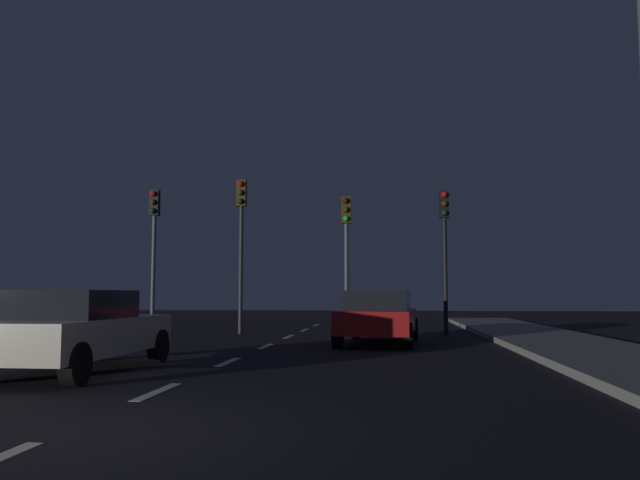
{
  "coord_description": "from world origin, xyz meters",
  "views": [
    {
      "loc": [
        3.14,
        -5.87,
        1.32
      ],
      "look_at": [
        0.84,
        15.26,
        3.14
      ],
      "focal_mm": 35.65,
      "sensor_mm": 36.0,
      "label": 1
    }
  ],
  "objects_px": {
    "traffic_signal_center_left": "(241,226)",
    "car_stopped_ahead": "(379,316)",
    "traffic_signal_center_right": "(346,237)",
    "car_adjacent_lane": "(76,330)",
    "traffic_signal_far_right": "(445,233)",
    "traffic_signal_far_left": "(154,232)",
    "street_lamp_right": "(632,122)"
  },
  "relations": [
    {
      "from": "traffic_signal_center_left",
      "to": "car_stopped_ahead",
      "type": "relative_size",
      "value": 1.12
    },
    {
      "from": "traffic_signal_center_left",
      "to": "traffic_signal_center_right",
      "type": "xyz_separation_m",
      "value": [
        3.58,
        -0.0,
        -0.41
      ]
    },
    {
      "from": "traffic_signal_center_left",
      "to": "car_adjacent_lane",
      "type": "xyz_separation_m",
      "value": [
        -0.31,
        -10.69,
        -2.91
      ]
    },
    {
      "from": "traffic_signal_center_right",
      "to": "car_stopped_ahead",
      "type": "height_order",
      "value": "traffic_signal_center_right"
    },
    {
      "from": "traffic_signal_far_right",
      "to": "car_adjacent_lane",
      "type": "height_order",
      "value": "traffic_signal_far_right"
    },
    {
      "from": "traffic_signal_far_left",
      "to": "traffic_signal_center_left",
      "type": "relative_size",
      "value": 0.95
    },
    {
      "from": "traffic_signal_center_right",
      "to": "street_lamp_right",
      "type": "distance_m",
      "value": 10.98
    },
    {
      "from": "car_adjacent_lane",
      "to": "street_lamp_right",
      "type": "bearing_deg",
      "value": 8.46
    },
    {
      "from": "traffic_signal_center_left",
      "to": "street_lamp_right",
      "type": "xyz_separation_m",
      "value": [
        9.38,
        -9.25,
        0.8
      ]
    },
    {
      "from": "car_adjacent_lane",
      "to": "street_lamp_right",
      "type": "height_order",
      "value": "street_lamp_right"
    },
    {
      "from": "traffic_signal_center_left",
      "to": "street_lamp_right",
      "type": "bearing_deg",
      "value": -44.6
    },
    {
      "from": "traffic_signal_far_left",
      "to": "street_lamp_right",
      "type": "xyz_separation_m",
      "value": [
        12.45,
        -9.25,
        0.98
      ]
    },
    {
      "from": "traffic_signal_center_left",
      "to": "street_lamp_right",
      "type": "distance_m",
      "value": 13.19
    },
    {
      "from": "traffic_signal_center_right",
      "to": "street_lamp_right",
      "type": "height_order",
      "value": "street_lamp_right"
    },
    {
      "from": "car_stopped_ahead",
      "to": "street_lamp_right",
      "type": "xyz_separation_m",
      "value": [
        4.68,
        -5.52,
        3.7
      ]
    },
    {
      "from": "traffic_signal_far_left",
      "to": "traffic_signal_center_right",
      "type": "xyz_separation_m",
      "value": [
        6.65,
        -0.0,
        -0.23
      ]
    },
    {
      "from": "traffic_signal_center_left",
      "to": "car_adjacent_lane",
      "type": "relative_size",
      "value": 1.2
    },
    {
      "from": "traffic_signal_far_left",
      "to": "car_adjacent_lane",
      "type": "distance_m",
      "value": 11.37
    },
    {
      "from": "street_lamp_right",
      "to": "car_stopped_ahead",
      "type": "bearing_deg",
      "value": 130.25
    },
    {
      "from": "traffic_signal_far_left",
      "to": "traffic_signal_center_left",
      "type": "distance_m",
      "value": 3.07
    },
    {
      "from": "car_stopped_ahead",
      "to": "street_lamp_right",
      "type": "distance_m",
      "value": 8.13
    },
    {
      "from": "traffic_signal_center_left",
      "to": "car_stopped_ahead",
      "type": "bearing_deg",
      "value": -38.37
    },
    {
      "from": "traffic_signal_center_left",
      "to": "traffic_signal_center_right",
      "type": "distance_m",
      "value": 3.61
    },
    {
      "from": "traffic_signal_far_right",
      "to": "street_lamp_right",
      "type": "xyz_separation_m",
      "value": [
        2.56,
        -9.24,
        1.11
      ]
    },
    {
      "from": "traffic_signal_far_left",
      "to": "traffic_signal_center_right",
      "type": "distance_m",
      "value": 6.65
    },
    {
      "from": "car_stopped_ahead",
      "to": "car_adjacent_lane",
      "type": "relative_size",
      "value": 1.06
    },
    {
      "from": "traffic_signal_center_right",
      "to": "traffic_signal_far_left",
      "type": "bearing_deg",
      "value": 179.99
    },
    {
      "from": "car_adjacent_lane",
      "to": "traffic_signal_far_left",
      "type": "bearing_deg",
      "value": 104.48
    },
    {
      "from": "traffic_signal_center_left",
      "to": "traffic_signal_far_right",
      "type": "xyz_separation_m",
      "value": [
        6.81,
        -0.0,
        -0.31
      ]
    },
    {
      "from": "car_adjacent_lane",
      "to": "traffic_signal_center_right",
      "type": "bearing_deg",
      "value": 69.99
    },
    {
      "from": "car_adjacent_lane",
      "to": "traffic_signal_far_right",
      "type": "bearing_deg",
      "value": 56.32
    },
    {
      "from": "traffic_signal_far_left",
      "to": "car_adjacent_lane",
      "type": "height_order",
      "value": "traffic_signal_far_left"
    }
  ]
}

